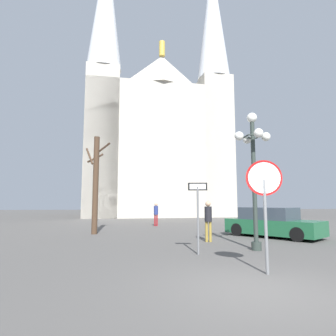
# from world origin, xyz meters

# --- Properties ---
(ground_plane) EXTENTS (120.00, 120.00, 0.00)m
(ground_plane) POSITION_xyz_m (0.00, 0.00, 0.00)
(ground_plane) COLOR #514F4C
(cathedral) EXTENTS (18.07, 15.25, 34.17)m
(cathedral) POSITION_xyz_m (0.10, 30.94, 9.82)
(cathedral) COLOR #BCB5A5
(cathedral) RESTS_ON ground
(stop_sign) EXTENTS (0.88, 0.23, 2.79)m
(stop_sign) POSITION_xyz_m (0.71, 1.13, 1.99)
(stop_sign) COLOR slate
(stop_sign) RESTS_ON ground
(one_way_arrow_sign) EXTENTS (0.65, 0.13, 2.39)m
(one_way_arrow_sign) POSITION_xyz_m (-0.39, 3.87, 1.53)
(one_way_arrow_sign) COLOR slate
(one_way_arrow_sign) RESTS_ON ground
(street_lamp) EXTENTS (1.40, 1.40, 5.13)m
(street_lamp) POSITION_xyz_m (1.90, 4.47, 3.31)
(street_lamp) COLOR #2D3833
(street_lamp) RESTS_ON ground
(bare_tree) EXTENTS (1.38, 1.39, 5.39)m
(bare_tree) POSITION_xyz_m (-4.69, 10.49, 2.82)
(bare_tree) COLOR #473323
(bare_tree) RESTS_ON ground
(parked_car_near_green) EXTENTS (4.17, 4.74, 1.46)m
(parked_car_near_green) POSITION_xyz_m (4.34, 8.15, 0.69)
(parked_car_near_green) COLOR #1E5B38
(parked_car_near_green) RESTS_ON ground
(pedestrian_walking) EXTENTS (0.32, 0.32, 1.77)m
(pedestrian_walking) POSITION_xyz_m (0.73, 6.81, 1.08)
(pedestrian_walking) COLOR olive
(pedestrian_walking) RESTS_ON ground
(pedestrian_standing) EXTENTS (0.32, 0.32, 1.67)m
(pedestrian_standing) POSITION_xyz_m (-0.97, 15.27, 1.01)
(pedestrian_standing) COLOR maroon
(pedestrian_standing) RESTS_ON ground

